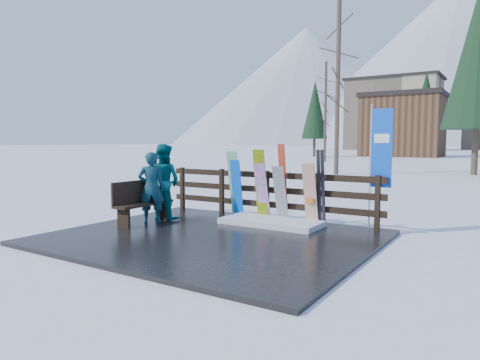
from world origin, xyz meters
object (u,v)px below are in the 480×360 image
Objects in this scene: bench at (142,201)px; snowboard_1 at (235,184)px; person_front at (151,188)px; snowboard_4 at (280,194)px; snowboard_3 at (262,192)px; person_back at (163,182)px; rental_flag at (379,153)px; snowboard_5 at (310,194)px; snowboard_2 at (261,185)px; snowboard_0 at (237,189)px.

bench is 2.25m from snowboard_1.
bench is 0.36m from person_front.
snowboard_4 is 0.82× the size of person_front.
snowboard_3 is at bearing 40.83° from bench.
rental_flag is at bearing -170.17° from person_back.
rental_flag reaches higher than person_front.
snowboard_5 is 3.55m from person_front.
snowboard_5 is at bearing 0.00° from snowboard_2.
person_back is at bearing -160.56° from snowboard_5.
snowboard_1 reaches higher than snowboard_5.
snowboard_3 is at bearing 0.00° from snowboard_2.
snowboard_1 is at bearing 180.00° from snowboard_2.
person_back reaches higher than snowboard_5.
snowboard_3 is 2.54m from person_front.
person_back is (-2.03, -1.14, 0.22)m from snowboard_3.
snowboard_3 is at bearing 180.00° from snowboard_4.
rental_flag is at bearing 11.08° from snowboard_5.
snowboard_3 is 0.98× the size of snowboard_5.
bench is 0.92× the size of snowboard_1.
snowboard_2 is at bearing -174.12° from rental_flag.
snowboard_1 is at bearing 53.87° from bench.
snowboard_2 is (0.67, 0.00, 0.13)m from snowboard_0.
person_back is at bearing -139.30° from snowboard_0.
rental_flag reaches higher than snowboard_2.
rental_flag is 4.97m from person_front.
person_back is (-1.33, -1.14, 0.19)m from snowboard_0.
snowboard_4 is at bearing -0.00° from snowboard_3.
bench is 2.76m from snowboard_3.
snowboard_1 reaches higher than snowboard_0.
snowboard_5 is (1.91, 0.00, -0.02)m from snowboard_0.
snowboard_2 is 2.30m from person_back.
snowboard_4 is 2.77m from person_back.
rental_flag is at bearing 7.30° from snowboard_4.
rental_flag is at bearing 4.69° from snowboard_0.
snowboard_1 is 1.98m from snowboard_5.
rental_flag reaches higher than person_back.
snowboard_4 is at bearing -162.71° from person_back.
snowboard_4 is 0.74× the size of person_back.
snowboard_2 is 1.19× the size of snowboard_5.
snowboard_1 is (1.32, 1.80, 0.29)m from bench.
person_back reaches higher than bench.
snowboard_4 is (1.25, -0.00, -0.16)m from snowboard_1.
person_front is at bearing -157.04° from rental_flag.
rental_flag is at bearing 4.60° from snowboard_1.
bench is 1.14× the size of snowboard_4.
snowboard_2 is 0.16m from snowboard_3.
snowboard_1 is at bearing 180.00° from snowboard_0.
person_back is (-0.10, 0.50, 0.09)m from person_front.
snowboard_3 is at bearing -157.85° from person_back.
person_front reaches higher than bench.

